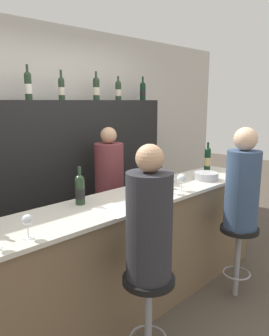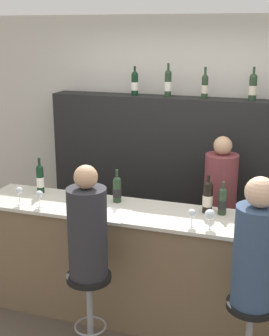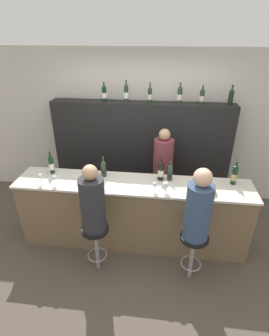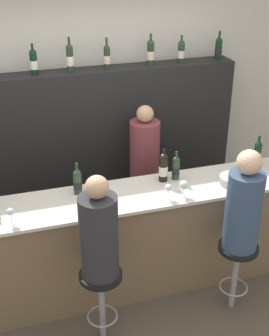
% 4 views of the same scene
% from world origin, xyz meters
% --- Properties ---
extents(wall_back, '(6.40, 0.05, 2.60)m').
position_xyz_m(wall_back, '(0.00, 1.69, 1.30)').
color(wall_back, beige).
rests_on(wall_back, ground_plane).
extents(bar_counter, '(3.18, 0.58, 1.01)m').
position_xyz_m(bar_counter, '(0.00, 0.27, 0.51)').
color(bar_counter, brown).
rests_on(bar_counter, ground_plane).
extents(back_bar_cabinet, '(2.98, 0.28, 1.79)m').
position_xyz_m(back_bar_cabinet, '(0.00, 1.46, 0.90)').
color(back_bar_cabinet, black).
rests_on(back_bar_cabinet, ground_plane).
extents(wine_bottle_counter_0, '(0.07, 0.07, 0.33)m').
position_xyz_m(wine_bottle_counter_0, '(-1.17, 0.41, 1.14)').
color(wine_bottle_counter_0, black).
rests_on(wine_bottle_counter_0, bar_counter).
extents(wine_bottle_counter_1, '(0.07, 0.07, 0.29)m').
position_xyz_m(wine_bottle_counter_1, '(-0.42, 0.41, 1.12)').
color(wine_bottle_counter_1, '#233823').
rests_on(wine_bottle_counter_1, bar_counter).
extents(wine_bottle_counter_2, '(0.08, 0.08, 0.32)m').
position_xyz_m(wine_bottle_counter_2, '(0.36, 0.41, 1.14)').
color(wine_bottle_counter_2, black).
rests_on(wine_bottle_counter_2, bar_counter).
extents(wine_bottle_counter_3, '(0.07, 0.07, 0.28)m').
position_xyz_m(wine_bottle_counter_3, '(0.49, 0.41, 1.12)').
color(wine_bottle_counter_3, '#233823').
rests_on(wine_bottle_counter_3, bar_counter).
extents(wine_bottle_backbar_0, '(0.07, 0.07, 0.30)m').
position_xyz_m(wine_bottle_backbar_0, '(-0.61, 1.46, 1.92)').
color(wine_bottle_backbar_0, black).
rests_on(wine_bottle_backbar_0, back_bar_cabinet).
extents(wine_bottle_backbar_1, '(0.07, 0.07, 0.34)m').
position_xyz_m(wine_bottle_backbar_1, '(-0.25, 1.46, 1.93)').
color(wine_bottle_backbar_1, '#233823').
rests_on(wine_bottle_backbar_1, back_bar_cabinet).
extents(wine_bottle_backbar_2, '(0.07, 0.07, 0.31)m').
position_xyz_m(wine_bottle_backbar_2, '(0.12, 1.46, 1.91)').
color(wine_bottle_backbar_2, '#233823').
rests_on(wine_bottle_backbar_2, back_bar_cabinet).
extents(wine_bottle_backbar_3, '(0.08, 0.08, 0.32)m').
position_xyz_m(wine_bottle_backbar_3, '(0.58, 1.46, 1.92)').
color(wine_bottle_backbar_3, '#233823').
rests_on(wine_bottle_backbar_3, back_bar_cabinet).
extents(wine_glass_0, '(0.07, 0.07, 0.15)m').
position_xyz_m(wine_glass_0, '(-1.20, 0.10, 1.12)').
color(wine_glass_0, silver).
rests_on(wine_glass_0, bar_counter).
extents(wine_glass_1, '(0.07, 0.07, 0.14)m').
position_xyz_m(wine_glass_1, '(-1.01, 0.10, 1.11)').
color(wine_glass_1, silver).
rests_on(wine_glass_1, bar_counter).
extents(wine_glass_2, '(0.07, 0.07, 0.14)m').
position_xyz_m(wine_glass_2, '(0.30, 0.10, 1.11)').
color(wine_glass_2, silver).
rests_on(wine_glass_2, bar_counter).
extents(wine_glass_3, '(0.08, 0.08, 0.15)m').
position_xyz_m(wine_glass_3, '(0.44, 0.10, 1.11)').
color(wine_glass_3, silver).
rests_on(wine_glass_3, bar_counter).
extents(tasting_menu, '(0.21, 0.30, 0.00)m').
position_xyz_m(tasting_menu, '(-0.34, 0.11, 1.01)').
color(tasting_menu, white).
rests_on(tasting_menu, bar_counter).
extents(bar_stool_left, '(0.34, 0.34, 0.67)m').
position_xyz_m(bar_stool_left, '(-0.40, -0.28, 0.52)').
color(bar_stool_left, gray).
rests_on(bar_stool_left, ground_plane).
extents(guest_seated_left, '(0.29, 0.29, 0.86)m').
position_xyz_m(guest_seated_left, '(-0.40, -0.28, 1.05)').
color(guest_seated_left, '#28282D').
rests_on(guest_seated_left, bar_stool_left).
extents(bar_stool_right, '(0.34, 0.34, 0.67)m').
position_xyz_m(bar_stool_right, '(0.80, -0.28, 0.52)').
color(bar_stool_right, gray).
rests_on(bar_stool_right, ground_plane).
extents(guest_seated_right, '(0.29, 0.29, 0.90)m').
position_xyz_m(guest_seated_right, '(0.80, -0.28, 1.07)').
color(guest_seated_right, '#334766').
rests_on(guest_seated_right, bar_stool_right).
extents(bartender, '(0.31, 0.31, 1.52)m').
position_xyz_m(bartender, '(0.39, 1.02, 0.70)').
color(bartender, brown).
rests_on(bartender, ground_plane).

